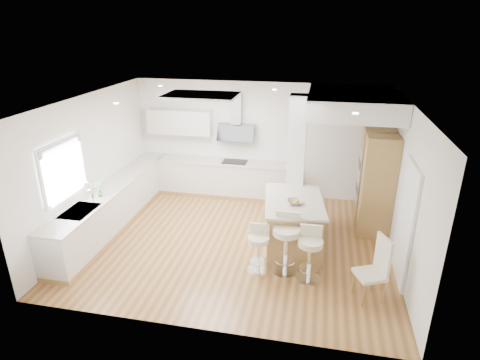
% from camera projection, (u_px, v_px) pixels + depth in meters
% --- Properties ---
extents(ground, '(6.00, 6.00, 0.00)m').
position_uv_depth(ground, '(236.00, 241.00, 8.02)').
color(ground, '#A6723D').
rests_on(ground, ground).
extents(ceiling, '(6.00, 5.00, 0.02)m').
position_uv_depth(ceiling, '(236.00, 241.00, 8.02)').
color(ceiling, white).
rests_on(ceiling, ground).
extents(wall_back, '(6.00, 0.04, 2.80)m').
position_uv_depth(wall_back, '(257.00, 140.00, 9.78)').
color(wall_back, white).
rests_on(wall_back, ground).
extents(wall_left, '(0.04, 5.00, 2.80)m').
position_uv_depth(wall_left, '(90.00, 165.00, 8.06)').
color(wall_left, white).
rests_on(wall_left, ground).
extents(wall_right, '(0.04, 5.00, 2.80)m').
position_uv_depth(wall_right, '(405.00, 189.00, 6.94)').
color(wall_right, white).
rests_on(wall_right, ground).
extents(skylight, '(4.10, 2.10, 0.06)m').
position_uv_depth(skylight, '(202.00, 96.00, 7.69)').
color(skylight, white).
rests_on(skylight, ground).
extents(window_left, '(0.06, 1.28, 1.07)m').
position_uv_depth(window_left, '(63.00, 167.00, 7.13)').
color(window_left, white).
rests_on(window_left, ground).
extents(doorway_right, '(0.05, 1.00, 2.10)m').
position_uv_depth(doorway_right, '(406.00, 225.00, 6.55)').
color(doorway_right, '#443E35').
rests_on(doorway_right, ground).
extents(counter_left, '(0.63, 4.50, 1.35)m').
position_uv_depth(counter_left, '(115.00, 204.00, 8.57)').
color(counter_left, '#AF884B').
rests_on(counter_left, ground).
extents(counter_back, '(3.62, 0.63, 2.50)m').
position_uv_depth(counter_back, '(219.00, 168.00, 9.96)').
color(counter_back, '#AF884B').
rests_on(counter_back, ground).
extents(pillar, '(0.35, 0.35, 2.80)m').
position_uv_depth(pillar, '(296.00, 164.00, 8.17)').
color(pillar, white).
rests_on(pillar, ground).
extents(soffit, '(1.78, 2.20, 0.40)m').
position_uv_depth(soffit, '(354.00, 103.00, 7.94)').
color(soffit, white).
rests_on(soffit, ground).
extents(oven_column, '(0.63, 1.21, 2.10)m').
position_uv_depth(oven_column, '(375.00, 180.00, 8.25)').
color(oven_column, '#AF884B').
rests_on(oven_column, ground).
extents(peninsula, '(1.28, 1.75, 1.06)m').
position_uv_depth(peninsula, '(293.00, 223.00, 7.69)').
color(peninsula, '#AF884B').
rests_on(peninsula, ground).
extents(bar_stool_a, '(0.40, 0.40, 0.87)m').
position_uv_depth(bar_stool_a, '(259.00, 246.00, 6.92)').
color(bar_stool_a, white).
rests_on(bar_stool_a, ground).
extents(bar_stool_b, '(0.49, 0.49, 1.09)m').
position_uv_depth(bar_stool_b, '(286.00, 240.00, 6.86)').
color(bar_stool_b, white).
rests_on(bar_stool_b, ground).
extents(bar_stool_c, '(0.45, 0.45, 0.96)m').
position_uv_depth(bar_stool_c, '(310.00, 251.00, 6.67)').
color(bar_stool_c, white).
rests_on(bar_stool_c, ground).
extents(dining_chair, '(0.55, 0.55, 1.08)m').
position_uv_depth(dining_chair, '(376.00, 266.00, 6.20)').
color(dining_chair, beige).
rests_on(dining_chair, ground).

